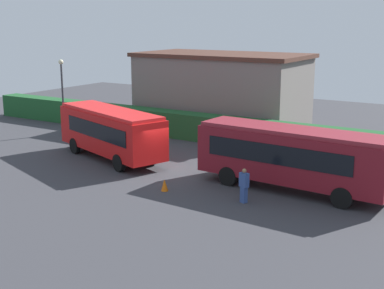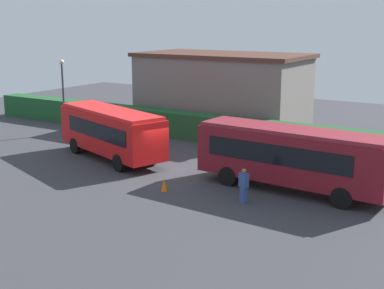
% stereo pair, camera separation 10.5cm
% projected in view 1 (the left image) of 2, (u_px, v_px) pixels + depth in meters
% --- Properties ---
extents(ground_plane, '(64.00, 64.00, 0.00)m').
position_uv_depth(ground_plane, '(158.00, 171.00, 30.10)').
color(ground_plane, '#38383D').
extents(bus_red, '(8.93, 5.11, 3.07)m').
position_uv_depth(bus_red, '(111.00, 131.00, 32.31)').
color(bus_red, red).
rests_on(bus_red, ground_plane).
extents(bus_maroon, '(9.89, 2.92, 3.15)m').
position_uv_depth(bus_maroon, '(292.00, 155.00, 26.24)').
color(bus_maroon, maroon).
rests_on(bus_maroon, ground_plane).
extents(person_left, '(0.48, 0.49, 1.68)m').
position_uv_depth(person_left, '(145.00, 133.00, 35.76)').
color(person_left, maroon).
rests_on(person_left, ground_plane).
extents(person_center, '(0.48, 0.36, 1.85)m').
position_uv_depth(person_center, '(139.00, 137.00, 34.08)').
color(person_center, '#334C8C').
rests_on(person_center, ground_plane).
extents(person_right, '(0.32, 0.50, 1.86)m').
position_uv_depth(person_right, '(160.00, 143.00, 32.60)').
color(person_right, maroon).
rests_on(person_right, ground_plane).
extents(person_far, '(0.50, 0.40, 1.64)m').
position_uv_depth(person_far, '(244.00, 185.00, 24.71)').
color(person_far, '#334C8C').
rests_on(person_far, ground_plane).
extents(hedge_row, '(44.00, 1.53, 1.83)m').
position_uv_depth(hedge_row, '(226.00, 130.00, 36.64)').
color(hedge_row, '#1E5329').
rests_on(hedge_row, ground_plane).
extents(depot_building, '(13.02, 6.93, 5.82)m').
position_uv_depth(depot_building, '(222.00, 91.00, 41.62)').
color(depot_building, slate).
rests_on(depot_building, ground_plane).
extents(traffic_cone, '(0.36, 0.36, 0.60)m').
position_uv_depth(traffic_cone, '(165.00, 185.00, 26.53)').
color(traffic_cone, orange).
rests_on(traffic_cone, ground_plane).
extents(lamppost, '(0.36, 0.36, 5.51)m').
position_uv_depth(lamppost, '(62.00, 88.00, 39.21)').
color(lamppost, '#38383D').
rests_on(lamppost, ground_plane).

